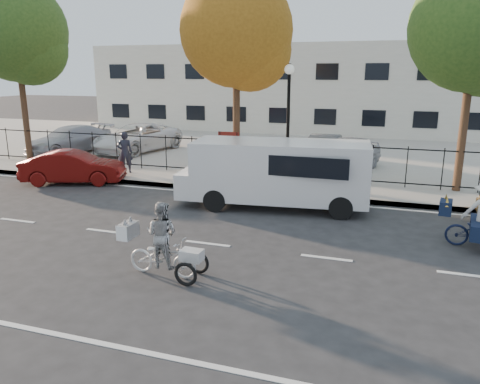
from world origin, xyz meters
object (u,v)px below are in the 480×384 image
at_px(zebra_trike, 162,247).
at_px(white_van, 277,171).
at_px(lot_car_c, 323,149).
at_px(pedestrian, 125,152).
at_px(lot_car_a, 70,139).
at_px(lot_car_d, 346,154).
at_px(lot_car_b, 137,138).
at_px(red_sedan, 73,167).
at_px(lamppost, 289,103).

bearing_deg(zebra_trike, white_van, -8.59).
xyz_separation_m(white_van, lot_car_c, (0.40, 7.21, -0.39)).
height_order(zebra_trike, lot_car_c, zebra_trike).
height_order(white_van, lot_car_c, white_van).
relative_size(pedestrian, lot_car_a, 0.37).
xyz_separation_m(white_van, lot_car_d, (1.56, 5.76, -0.30)).
xyz_separation_m(pedestrian, lot_car_d, (8.58, 3.33, -0.14)).
distance_m(zebra_trike, lot_car_a, 16.30).
relative_size(zebra_trike, lot_car_a, 0.41).
distance_m(white_van, lot_car_c, 7.23).
xyz_separation_m(pedestrian, lot_car_c, (7.42, 4.78, -0.23)).
distance_m(pedestrian, lot_car_c, 8.83).
bearing_deg(pedestrian, white_van, 125.49).
distance_m(zebra_trike, lot_car_c, 13.11).
height_order(zebra_trike, lot_car_a, zebra_trike).
bearing_deg(lot_car_c, lot_car_b, -178.29).
relative_size(red_sedan, lot_car_a, 0.82).
height_order(white_van, lot_car_a, white_van).
bearing_deg(lot_car_a, lot_car_b, 40.39).
xyz_separation_m(lot_car_b, lot_car_d, (10.83, -1.51, -0.00)).
bearing_deg(pedestrian, lot_car_b, -100.49).
xyz_separation_m(lot_car_a, lot_car_b, (3.12, 1.41, 0.04)).
distance_m(pedestrian, lot_car_a, 6.38).
relative_size(lamppost, lot_car_b, 0.84).
distance_m(white_van, lot_car_d, 5.98).
height_order(white_van, red_sedan, white_van).
xyz_separation_m(red_sedan, lot_car_c, (8.66, 6.51, 0.14)).
bearing_deg(lot_car_d, white_van, -84.20).
distance_m(white_van, red_sedan, 8.31).
relative_size(white_van, pedestrian, 3.58).
bearing_deg(red_sedan, lot_car_a, 18.62).
relative_size(pedestrian, lot_car_d, 0.41).
bearing_deg(lot_car_b, lot_car_c, 11.14).
height_order(lot_car_b, lot_car_d, lot_car_b).
height_order(red_sedan, lot_car_c, lot_car_c).
height_order(pedestrian, lot_car_a, pedestrian).
relative_size(lot_car_c, lot_car_d, 0.90).
height_order(zebra_trike, white_van, white_van).
xyz_separation_m(lot_car_a, lot_car_c, (12.80, 1.35, -0.05)).
height_order(red_sedan, lot_car_d, lot_car_d).
bearing_deg(lot_car_a, lamppost, 2.69).
relative_size(lot_car_a, lot_car_b, 0.91).
bearing_deg(lot_car_d, lot_car_b, -167.01).
distance_m(lot_car_b, lot_car_c, 9.68).
height_order(pedestrian, lot_car_b, pedestrian).
relative_size(lamppost, red_sedan, 1.13).
relative_size(lot_car_a, lot_car_c, 1.23).
distance_m(pedestrian, lot_car_d, 9.21).
height_order(lamppost, pedestrian, lamppost).
relative_size(lamppost, lot_car_c, 1.14).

